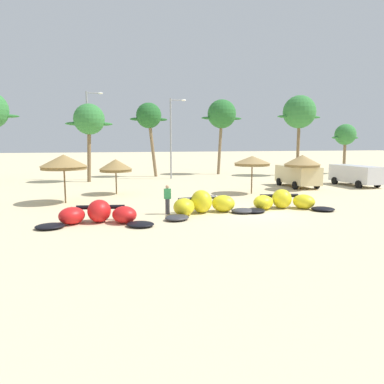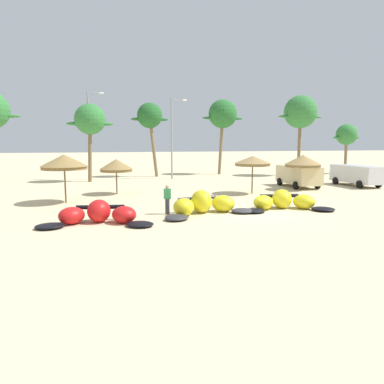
% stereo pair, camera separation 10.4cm
% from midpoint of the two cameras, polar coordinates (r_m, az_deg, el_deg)
% --- Properties ---
extents(ground_plane, '(260.00, 260.00, 0.00)m').
position_cam_midpoint_polar(ground_plane, '(20.61, 9.78, -3.17)').
color(ground_plane, beige).
extents(kite_far_left, '(5.64, 3.09, 1.12)m').
position_cam_midpoint_polar(kite_far_left, '(18.01, -14.83, -3.52)').
color(kite_far_left, black).
rests_on(kite_far_left, ground).
extents(kite_left, '(5.60, 3.16, 1.28)m').
position_cam_midpoint_polar(kite_left, '(19.80, 1.78, -2.06)').
color(kite_left, '#333338').
rests_on(kite_left, ground).
extents(kite_left_of_center, '(5.64, 3.01, 1.14)m').
position_cam_midpoint_polar(kite_left_of_center, '(21.84, 14.23, -1.51)').
color(kite_left_of_center, black).
rests_on(kite_left_of_center, ground).
extents(beach_umbrella_near_van, '(3.00, 3.00, 3.15)m').
position_cam_midpoint_polar(beach_umbrella_near_van, '(24.49, -19.85, 4.52)').
color(beach_umbrella_near_van, brown).
rests_on(beach_umbrella_near_van, ground).
extents(beach_umbrella_middle, '(2.51, 2.51, 2.67)m').
position_cam_midpoint_polar(beach_umbrella_middle, '(27.71, -12.15, 4.16)').
color(beach_umbrella_middle, brown).
rests_on(beach_umbrella_middle, ground).
extents(beach_umbrella_near_palms, '(2.79, 2.79, 2.90)m').
position_cam_midpoint_polar(beach_umbrella_near_palms, '(27.73, 9.44, 4.91)').
color(beach_umbrella_near_palms, brown).
rests_on(beach_umbrella_near_palms, ground).
extents(beach_umbrella_outermost, '(2.99, 2.99, 2.90)m').
position_cam_midpoint_polar(beach_umbrella_outermost, '(31.05, 17.03, 4.77)').
color(beach_umbrella_outermost, brown).
rests_on(beach_umbrella_outermost, ground).
extents(parked_van, '(2.26, 5.05, 1.84)m').
position_cam_midpoint_polar(parked_van, '(35.75, 24.40, 2.66)').
color(parked_van, silver).
rests_on(parked_van, ground).
extents(parked_car_second, '(2.45, 4.90, 1.84)m').
position_cam_midpoint_polar(parked_car_second, '(33.05, 16.26, 2.68)').
color(parked_car_second, beige).
rests_on(parked_car_second, ground).
extents(person_near_kites, '(0.36, 0.24, 1.62)m').
position_cam_midpoint_polar(person_near_kites, '(19.65, -4.07, -1.18)').
color(person_near_kites, '#383842').
rests_on(person_near_kites, ground).
extents(palm_left, '(4.52, 3.01, 7.69)m').
position_cam_midpoint_polar(palm_left, '(37.25, -16.12, 10.92)').
color(palm_left, brown).
rests_on(palm_left, ground).
extents(palm_left_of_gap, '(4.28, 2.86, 8.36)m').
position_cam_midpoint_polar(palm_left_of_gap, '(41.62, -6.95, 11.80)').
color(palm_left_of_gap, '#7F6647').
rests_on(palm_left_of_gap, ground).
extents(palm_center_left, '(5.23, 3.49, 9.11)m').
position_cam_midpoint_polar(palm_center_left, '(44.87, 4.69, 12.16)').
color(palm_center_left, '#7F6647').
rests_on(palm_center_left, ground).
extents(palm_center_right, '(5.72, 3.81, 9.36)m').
position_cam_midpoint_polar(palm_center_right, '(44.69, 16.64, 12.02)').
color(palm_center_right, brown).
rests_on(palm_center_right, ground).
extents(palm_right_of_gap, '(3.91, 2.61, 6.21)m').
position_cam_midpoint_polar(palm_right_of_gap, '(49.41, 23.14, 8.30)').
color(palm_right_of_gap, '#7F6647').
rests_on(palm_right_of_gap, ground).
extents(lamppost_west, '(1.75, 0.24, 9.10)m').
position_cam_midpoint_polar(lamppost_west, '(39.13, -16.10, 9.30)').
color(lamppost_west, gray).
rests_on(lamppost_west, ground).
extents(lamppost_west_center, '(1.79, 0.24, 8.54)m').
position_cam_midpoint_polar(lamppost_west_center, '(38.93, -3.25, 9.18)').
color(lamppost_west_center, gray).
rests_on(lamppost_west_center, ground).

